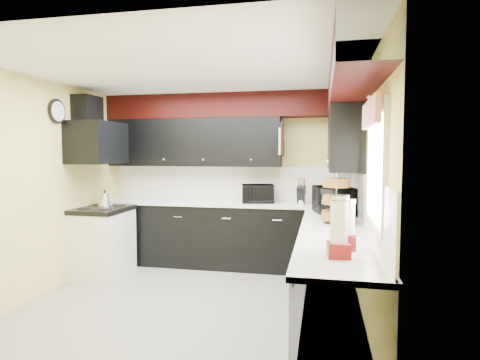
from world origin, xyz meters
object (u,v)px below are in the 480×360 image
(toaster_oven, at_px, (258,194))
(microwave, at_px, (334,200))
(utensil_crock, at_px, (301,199))
(kettle, at_px, (105,199))
(knife_block, at_px, (301,195))

(toaster_oven, height_order, microwave, microwave)
(utensil_crock, bearing_deg, kettle, -167.90)
(kettle, bearing_deg, utensil_crock, 12.10)
(utensil_crock, relative_size, kettle, 0.74)
(microwave, height_order, knife_block, microwave)
(microwave, xyz_separation_m, utensil_crock, (-0.42, 0.82, -0.09))
(microwave, height_order, utensil_crock, microwave)
(knife_block, height_order, kettle, knife_block)
(toaster_oven, distance_m, utensil_crock, 0.62)
(utensil_crock, bearing_deg, microwave, -63.04)
(toaster_oven, bearing_deg, microwave, -51.70)
(kettle, bearing_deg, toaster_oven, 16.27)
(toaster_oven, relative_size, utensil_crock, 3.17)
(microwave, relative_size, kettle, 3.00)
(utensil_crock, xyz_separation_m, knife_block, (0.00, -0.00, 0.05))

